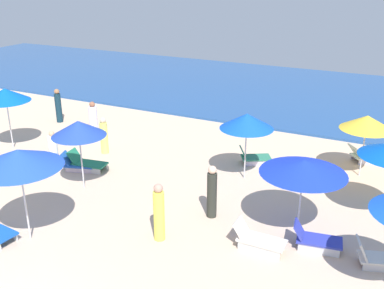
# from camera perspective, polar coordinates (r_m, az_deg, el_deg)

# --- Properties ---
(ocean) EXTENTS (60.00, 14.51, 0.12)m
(ocean) POSITION_cam_1_polar(r_m,az_deg,el_deg) (28.60, 12.60, 6.50)
(ocean) COLOR #244F8F
(ocean) RESTS_ON ground_plane
(umbrella_0) EXTENTS (1.83, 1.83, 2.48)m
(umbrella_0) POSITION_cam_1_polar(r_m,az_deg,el_deg) (15.34, -14.29, 2.00)
(umbrella_0) COLOR silver
(umbrella_0) RESTS_ON ground_plane
(lounge_chair_0_0) EXTENTS (1.38, 0.95, 0.69)m
(lounge_chair_0_0) POSITION_cam_1_polar(r_m,az_deg,el_deg) (17.57, -14.40, -2.44)
(lounge_chair_0_0) COLOR silver
(lounge_chair_0_0) RESTS_ON ground_plane
(lounge_chair_0_1) EXTENTS (1.53, 0.82, 0.74)m
(lounge_chair_0_1) POSITION_cam_1_polar(r_m,az_deg,el_deg) (17.51, -13.30, -2.33)
(lounge_chair_0_1) COLOR silver
(lounge_chair_0_1) RESTS_ON ground_plane
(umbrella_2) EXTENTS (2.45, 2.45, 2.25)m
(umbrella_2) POSITION_cam_1_polar(r_m,az_deg,el_deg) (12.77, 14.04, -2.77)
(umbrella_2) COLOR silver
(umbrella_2) RESTS_ON ground_plane
(lounge_chair_2_0) EXTENTS (1.39, 0.82, 0.72)m
(lounge_chair_2_0) POSITION_cam_1_polar(r_m,az_deg,el_deg) (12.89, 15.49, -11.62)
(lounge_chair_2_0) COLOR silver
(lounge_chair_2_0) RESTS_ON ground_plane
(lounge_chair_2_1) EXTENTS (1.42, 0.62, 0.73)m
(lounge_chair_2_1) POSITION_cam_1_polar(r_m,az_deg,el_deg) (12.56, 8.42, -11.92)
(lounge_chair_2_1) COLOR silver
(lounge_chair_2_1) RESTS_ON ground_plane
(lounge_chair_4_0) EXTENTS (1.53, 0.98, 0.75)m
(lounge_chair_4_0) POSITION_cam_1_polar(r_m,az_deg,el_deg) (12.75, 22.96, -13.19)
(lounge_chair_4_0) COLOR silver
(lounge_chair_4_0) RESTS_ON ground_plane
(umbrella_5) EXTENTS (2.01, 2.01, 2.61)m
(umbrella_5) POSITION_cam_1_polar(r_m,az_deg,el_deg) (20.06, -22.73, 5.86)
(umbrella_5) COLOR silver
(umbrella_5) RESTS_ON ground_plane
(umbrella_6) EXTENTS (1.87, 1.87, 2.34)m
(umbrella_6) POSITION_cam_1_polar(r_m,az_deg,el_deg) (17.07, 21.42, 2.63)
(umbrella_6) COLOR silver
(umbrella_6) RESTS_ON ground_plane
(lounge_chair_6_0) EXTENTS (1.51, 1.39, 0.72)m
(lounge_chair_6_0) POSITION_cam_1_polar(r_m,az_deg,el_deg) (19.07, 21.25, -1.28)
(lounge_chair_6_0) COLOR silver
(lounge_chair_6_0) RESTS_ON ground_plane
(umbrella_8) EXTENTS (1.92, 1.92, 2.47)m
(umbrella_8) POSITION_cam_1_polar(r_m,az_deg,el_deg) (15.78, 7.00, 2.97)
(umbrella_8) COLOR silver
(umbrella_8) RESTS_ON ground_plane
(lounge_chair_8_0) EXTENTS (1.36, 1.16, 0.67)m
(lounge_chair_8_0) POSITION_cam_1_polar(r_m,az_deg,el_deg) (17.77, 7.87, -1.63)
(lounge_chair_8_0) COLOR silver
(lounge_chair_8_0) RESTS_ON ground_plane
(umbrella_9) EXTENTS (2.35, 2.35, 2.73)m
(umbrella_9) POSITION_cam_1_polar(r_m,az_deg,el_deg) (12.70, -21.27, -1.66)
(umbrella_9) COLOR silver
(umbrella_9) RESTS_ON ground_plane
(beachgoer_1) EXTENTS (0.39, 0.39, 1.70)m
(beachgoer_1) POSITION_cam_1_polar(r_m,az_deg,el_deg) (13.67, 2.56, -6.12)
(beachgoer_1) COLOR #2C2F28
(beachgoer_1) RESTS_ON ground_plane
(beachgoer_3) EXTENTS (0.47, 0.47, 1.57)m
(beachgoer_3) POSITION_cam_1_polar(r_m,az_deg,el_deg) (17.63, -17.23, -0.94)
(beachgoer_3) COLOR white
(beachgoer_3) RESTS_ON ground_plane
(beachgoer_4) EXTENTS (0.42, 0.42, 1.73)m
(beachgoer_4) POSITION_cam_1_polar(r_m,az_deg,el_deg) (12.57, -4.24, -8.72)
(beachgoer_4) COLOR #F9F253
(beachgoer_4) RESTS_ON ground_plane
(beachgoer_5) EXTENTS (0.43, 0.43, 1.68)m
(beachgoer_5) POSITION_cam_1_polar(r_m,az_deg,el_deg) (20.71, -12.46, 2.97)
(beachgoer_5) COLOR white
(beachgoer_5) RESTS_ON ground_plane
(beachgoer_6) EXTENTS (0.39, 0.39, 1.70)m
(beachgoer_6) POSITION_cam_1_polar(r_m,az_deg,el_deg) (23.28, -16.69, 4.70)
(beachgoer_6) COLOR #143040
(beachgoer_6) RESTS_ON ground_plane
(beachgoer_7) EXTENTS (0.36, 0.36, 1.56)m
(beachgoer_7) POSITION_cam_1_polar(r_m,az_deg,el_deg) (18.77, -11.16, 1.04)
(beachgoer_7) COLOR #F0F16D
(beachgoer_7) RESTS_ON ground_plane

